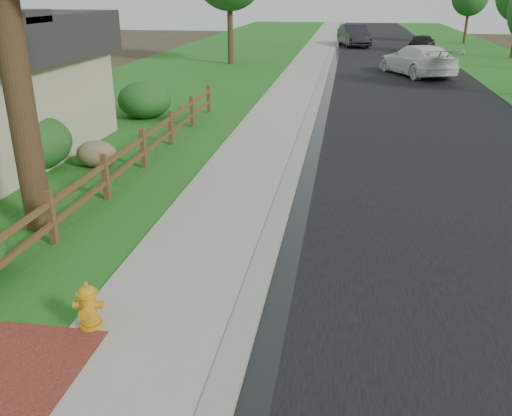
% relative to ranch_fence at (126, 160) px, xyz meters
% --- Properties ---
extents(ground, '(120.00, 120.00, 0.00)m').
position_rel_ranch_fence_xyz_m(ground, '(3.60, -6.40, -0.62)').
color(ground, '#392C1F').
extents(road, '(8.00, 90.00, 0.02)m').
position_rel_ranch_fence_xyz_m(road, '(8.20, 28.60, -0.61)').
color(road, black).
rests_on(road, ground).
extents(curb, '(0.40, 90.00, 0.12)m').
position_rel_ranch_fence_xyz_m(curb, '(4.00, 28.60, -0.56)').
color(curb, gray).
rests_on(curb, ground).
extents(wet_gutter, '(0.50, 90.00, 0.00)m').
position_rel_ranch_fence_xyz_m(wet_gutter, '(4.35, 28.60, -0.60)').
color(wet_gutter, black).
rests_on(wet_gutter, road).
extents(sidewalk, '(2.20, 90.00, 0.10)m').
position_rel_ranch_fence_xyz_m(sidewalk, '(2.70, 28.60, -0.57)').
color(sidewalk, gray).
rests_on(sidewalk, ground).
extents(grass_strip, '(1.60, 90.00, 0.06)m').
position_rel_ranch_fence_xyz_m(grass_strip, '(0.80, 28.60, -0.59)').
color(grass_strip, '#185518').
rests_on(grass_strip, ground).
extents(lawn_near, '(9.00, 90.00, 0.04)m').
position_rel_ranch_fence_xyz_m(lawn_near, '(-4.40, 28.60, -0.60)').
color(lawn_near, '#185518').
rests_on(lawn_near, ground).
extents(verge_far, '(6.00, 90.00, 0.04)m').
position_rel_ranch_fence_xyz_m(verge_far, '(15.10, 28.60, -0.60)').
color(verge_far, '#185518').
rests_on(verge_far, ground).
extents(brick_patch, '(1.60, 2.40, 0.11)m').
position_rel_ranch_fence_xyz_m(brick_patch, '(1.40, -7.40, -0.56)').
color(brick_patch, maroon).
rests_on(brick_patch, ground).
extents(ranch_fence, '(0.12, 16.92, 1.10)m').
position_rel_ranch_fence_xyz_m(ranch_fence, '(0.00, 0.00, 0.00)').
color(ranch_fence, '#4B3019').
rests_on(ranch_fence, ground).
extents(fire_hydrant, '(0.46, 0.37, 0.70)m').
position_rel_ranch_fence_xyz_m(fire_hydrant, '(1.90, -6.11, -0.20)').
color(fire_hydrant, gold).
rests_on(fire_hydrant, sidewalk).
extents(white_suv, '(4.41, 6.19, 1.66)m').
position_rel_ranch_fence_xyz_m(white_suv, '(9.09, 20.12, 0.23)').
color(white_suv, white).
rests_on(white_suv, road).
extents(dark_car_mid, '(2.64, 4.41, 1.41)m').
position_rel_ranch_fence_xyz_m(dark_car_mid, '(10.80, 32.56, 0.11)').
color(dark_car_mid, black).
rests_on(dark_car_mid, road).
extents(dark_car_far, '(3.01, 5.65, 1.77)m').
position_rel_ranch_fence_xyz_m(dark_car_far, '(5.65, 36.86, 0.29)').
color(dark_car_far, black).
rests_on(dark_car_far, road).
extents(boulder, '(1.34, 1.19, 0.74)m').
position_rel_ranch_fence_xyz_m(boulder, '(-1.31, 1.14, -0.25)').
color(boulder, brown).
rests_on(boulder, ground).
extents(shrub_b, '(2.35, 2.35, 1.49)m').
position_rel_ranch_fence_xyz_m(shrub_b, '(-2.90, 0.66, 0.13)').
color(shrub_b, '#244C1B').
rests_on(shrub_b, ground).
extents(shrub_d, '(2.49, 2.49, 1.36)m').
position_rel_ranch_fence_xyz_m(shrub_d, '(-2.15, 7.20, 0.06)').
color(shrub_d, '#244C1B').
rests_on(shrub_d, ground).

